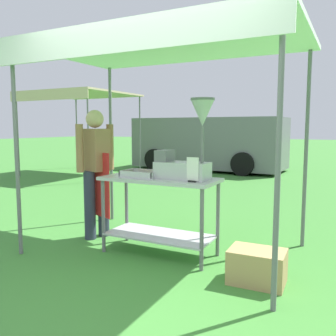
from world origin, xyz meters
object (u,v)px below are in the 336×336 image
donut_cart (160,200)px  donut_fryer (187,151)px  neighbour_tent (79,96)px  van_grey (209,143)px  stall_canopy (164,51)px  donut_tray (143,175)px  supply_crate (257,266)px  menu_sign (193,171)px  vendor (96,167)px

donut_cart → donut_fryer: (0.32, 0.01, 0.54)m
neighbour_tent → van_grey: bearing=45.0°
stall_canopy → donut_tray: 1.36m
neighbour_tent → supply_crate: bearing=-38.6°
menu_sign → donut_tray: bearing=172.0°
donut_cart → donut_fryer: size_ratio=1.54×
vendor → donut_tray: bearing=-14.8°
donut_cart → donut_tray: 0.33m
donut_tray → van_grey: 8.14m
supply_crate → van_grey: (-3.54, 8.05, 0.72)m
stall_canopy → vendor: stall_canopy is taller
donut_tray → van_grey: bearing=105.7°
donut_fryer → menu_sign: bearing=-49.4°
vendor → neighbour_tent: (-4.30, 4.71, 1.38)m
vendor → supply_crate: vendor is taller
donut_cart → van_grey: 8.15m
donut_cart → neighbour_tent: size_ratio=0.47×
supply_crate → donut_cart: bearing=166.9°
supply_crate → menu_sign: bearing=169.3°
donut_tray → supply_crate: size_ratio=0.82×
donut_cart → donut_fryer: bearing=1.6°
stall_canopy → donut_tray: (-0.19, -0.14, -1.33)m
van_grey → stall_canopy: bearing=-72.7°
donut_tray → neighbour_tent: 7.24m
donut_tray → menu_sign: (0.64, -0.09, 0.08)m
stall_canopy → supply_crate: bearing=-17.7°
donut_tray → menu_sign: 0.65m
supply_crate → van_grey: 8.82m
vendor → stall_canopy: bearing=-4.0°
donut_cart → donut_fryer: donut_fryer is taller
donut_cart → donut_tray: size_ratio=3.12×
stall_canopy → donut_tray: stall_canopy is taller
stall_canopy → menu_sign: (0.45, -0.23, -1.25)m
donut_tray → van_grey: (-2.21, 7.83, -0.00)m
donut_cart → menu_sign: (0.45, -0.13, 0.35)m
menu_sign → supply_crate: size_ratio=0.49×
stall_canopy → donut_cart: bearing=-90.0°
donut_cart → donut_fryer: 0.63m
donut_tray → vendor: (-0.81, 0.21, 0.02)m
vendor → van_grey: bearing=100.4°
donut_fryer → supply_crate: size_ratio=1.67×
van_grey → neighbour_tent: bearing=-135.0°
donut_cart → vendor: bearing=170.4°
supply_crate → neighbour_tent: size_ratio=0.18×
menu_sign → donut_cart: bearing=163.3°
stall_canopy → supply_crate: size_ratio=5.89×
donut_fryer → van_grey: same height
donut_tray → donut_fryer: 0.58m
stall_canopy → vendor: 1.65m
stall_canopy → neighbour_tent: size_ratio=1.09×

